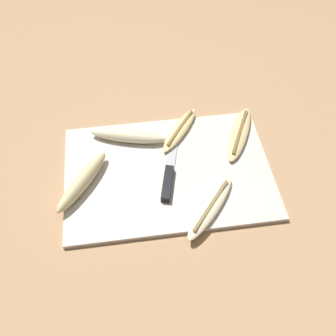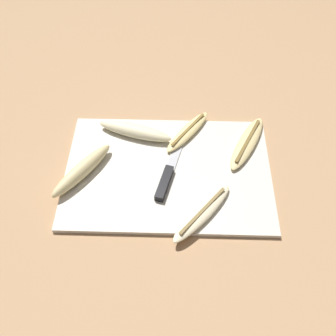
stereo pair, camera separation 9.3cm
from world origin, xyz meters
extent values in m
plane|color=tan|center=(0.00, 0.00, 0.00)|extent=(4.00, 4.00, 0.00)
cube|color=beige|center=(0.00, 0.00, 0.01)|extent=(0.49, 0.34, 0.01)
cube|color=black|center=(-0.01, -0.04, 0.02)|extent=(0.04, 0.10, 0.02)
cube|color=#B7BABF|center=(0.02, 0.06, 0.01)|extent=(0.05, 0.12, 0.00)
ellipsoid|color=#EDD689|center=(0.05, 0.12, 0.02)|extent=(0.13, 0.16, 0.02)
cube|color=olive|center=(0.05, 0.12, 0.03)|extent=(0.09, 0.12, 0.00)
ellipsoid|color=beige|center=(-0.09, 0.11, 0.03)|extent=(0.20, 0.09, 0.03)
ellipsoid|color=#DBC684|center=(0.20, 0.09, 0.02)|extent=(0.12, 0.19, 0.02)
cube|color=brown|center=(0.20, 0.09, 0.03)|extent=(0.08, 0.14, 0.00)
ellipsoid|color=beige|center=(-0.20, -0.02, 0.03)|extent=(0.14, 0.17, 0.04)
ellipsoid|color=beige|center=(0.08, -0.12, 0.02)|extent=(0.15, 0.17, 0.02)
cube|color=olive|center=(0.08, -0.12, 0.03)|extent=(0.10, 0.12, 0.00)
camera|label=1|loc=(-0.08, -0.56, 0.76)|focal=42.00mm
camera|label=2|loc=(0.02, -0.57, 0.76)|focal=42.00mm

